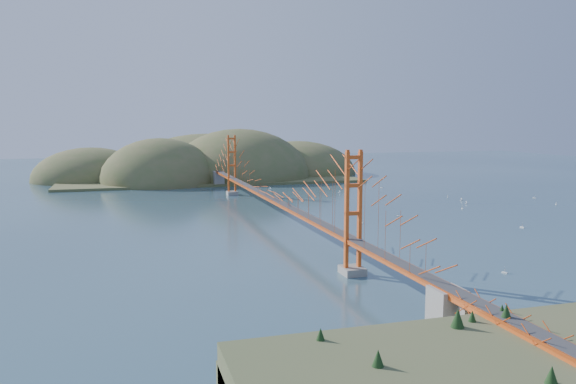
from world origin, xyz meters
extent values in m
plane|color=#2C4858|center=(0.00, 0.00, 0.00)|extent=(320.00, 320.00, 0.00)
cube|color=gray|center=(0.00, -30.00, 0.35)|extent=(2.00, 2.40, 0.70)
cube|color=gray|center=(0.00, 30.00, 0.35)|extent=(2.00, 2.40, 0.70)
cube|color=#B84214|center=(0.00, 0.00, 3.30)|extent=(1.40, 92.00, 0.16)
cube|color=#B84214|center=(0.00, 0.00, 3.10)|extent=(1.33, 92.00, 0.24)
cube|color=#38383A|center=(0.00, 0.00, 3.40)|extent=(1.19, 92.00, 0.03)
cube|color=gray|center=(0.00, -46.00, 1.65)|extent=(2.00, 2.20, 3.30)
cube|color=gray|center=(0.00, 46.00, 1.65)|extent=(2.20, 2.60, 3.30)
cube|color=#B84214|center=(0.00, -52.00, 3.30)|extent=(1.40, 12.00, 0.16)
cube|color=#B84214|center=(0.00, -52.00, 3.05)|extent=(1.33, 12.00, 0.30)
cube|color=gray|center=(0.00, -56.00, 1.47)|extent=(0.50, 0.70, 2.95)
cube|color=gray|center=(0.00, -53.00, 1.47)|extent=(0.50, 0.70, 2.95)
cube|color=gray|center=(0.00, -50.00, 1.47)|extent=(0.50, 0.70, 2.95)
cube|color=gray|center=(0.00, -48.00, 1.47)|extent=(0.50, 0.70, 2.95)
cube|color=#59544C|center=(0.00, -48.50, 0.12)|extent=(9.00, 6.00, 0.24)
cube|color=brown|center=(0.40, -47.80, 0.61)|extent=(3.70, 2.30, 0.75)
cube|color=gray|center=(0.40, -47.80, 1.04)|extent=(3.70, 2.30, 0.10)
cylinder|color=white|center=(0.40, -47.80, 1.49)|extent=(0.03, 0.03, 1.00)
cube|color=#42522E|center=(-4.00, -51.00, 0.90)|extent=(24.00, 3.00, 1.80)
cone|color=black|center=(-6.58, -56.57, 3.37)|extent=(0.51, 0.51, 0.74)
cone|color=black|center=(-5.48, -53.24, 3.47)|extent=(0.66, 0.66, 0.95)
cone|color=black|center=(-8.62, -57.10, 3.58)|extent=(0.81, 0.81, 1.16)
cone|color=black|center=(-5.87, -56.53, 3.54)|extent=(0.75, 0.75, 1.08)
cone|color=black|center=(0.16, -52.54, 3.58)|extent=(0.82, 0.82, 1.17)
cone|color=black|center=(-9.47, -55.91, 3.59)|extent=(0.83, 0.83, 1.18)
cone|color=black|center=(-7.16, -53.27, 3.65)|extent=(0.91, 0.91, 1.30)
cube|color=brown|center=(0.00, 64.00, 0.25)|extent=(70.00, 40.00, 0.60)
ellipsoid|color=brown|center=(-12.00, 56.00, 0.00)|extent=(28.00, 28.00, 21.00)
ellipsoid|color=brown|center=(8.00, 62.00, 0.00)|extent=(36.00, 36.00, 25.00)
ellipsoid|color=brown|center=(26.00, 70.00, 0.00)|extent=(32.00, 32.00, 18.00)
ellipsoid|color=brown|center=(-28.00, 68.00, 0.00)|extent=(28.00, 28.00, 16.00)
ellipsoid|color=brown|center=(2.00, 78.00, 0.00)|extent=(44.00, 44.00, 22.00)
cube|color=white|center=(53.38, 9.19, 0.07)|extent=(0.49, 0.61, 0.11)
cylinder|color=white|center=(53.38, 9.19, 0.39)|extent=(0.02, 0.02, 0.65)
cube|color=white|center=(38.34, 14.61, 0.06)|extent=(0.42, 0.56, 0.10)
cylinder|color=white|center=(38.34, 14.61, 0.36)|extent=(0.02, 0.02, 0.59)
cube|color=white|center=(32.99, 1.77, 0.06)|extent=(0.36, 0.57, 0.10)
cylinder|color=white|center=(32.99, 1.77, 0.36)|extent=(0.02, 0.02, 0.60)
cube|color=white|center=(31.22, -14.88, 0.07)|extent=(0.33, 0.65, 0.11)
cylinder|color=white|center=(31.22, -14.88, 0.41)|extent=(0.02, 0.02, 0.68)
cube|color=white|center=(13.98, -33.74, 0.06)|extent=(0.39, 0.57, 0.10)
cylinder|color=white|center=(13.98, -33.74, 0.35)|extent=(0.02, 0.02, 0.59)
cube|color=white|center=(6.00, -40.00, 0.05)|extent=(0.37, 0.51, 0.09)
cylinder|color=white|center=(6.00, -40.00, 0.32)|extent=(0.01, 0.01, 0.54)
cube|color=white|center=(37.01, 6.65, 0.05)|extent=(0.51, 0.29, 0.09)
cylinder|color=white|center=(37.01, 6.65, 0.32)|extent=(0.01, 0.01, 0.53)
cube|color=white|center=(38.62, 10.55, 0.06)|extent=(0.55, 0.28, 0.10)
cylinder|color=white|center=(38.62, 10.55, 0.34)|extent=(0.02, 0.02, 0.57)
cube|color=white|center=(11.74, -5.77, 0.06)|extent=(0.33, 0.57, 0.10)
cylinder|color=white|center=(11.74, -5.77, 0.35)|extent=(0.02, 0.02, 0.59)
cube|color=white|center=(19.41, -1.87, 0.06)|extent=(0.54, 0.52, 0.10)
cylinder|color=white|center=(19.41, -1.87, 0.37)|extent=(0.02, 0.02, 0.62)
cube|color=white|center=(51.26, 1.26, 0.05)|extent=(0.39, 0.51, 0.09)
cylinder|color=white|center=(51.26, 1.26, 0.33)|extent=(0.01, 0.01, 0.54)
cube|color=white|center=(21.46, 27.32, 0.05)|extent=(0.48, 0.22, 0.09)
cylinder|color=white|center=(21.46, 27.32, 0.31)|extent=(0.01, 0.01, 0.51)
cube|color=white|center=(33.34, 32.54, 0.06)|extent=(0.46, 0.59, 0.10)
cylinder|color=white|center=(33.34, 32.54, 0.38)|extent=(0.02, 0.02, 0.63)
cube|color=white|center=(9.60, 37.34, 0.06)|extent=(0.54, 0.23, 0.09)
cylinder|color=white|center=(9.60, 37.34, 0.34)|extent=(0.02, 0.02, 0.57)
camera|label=1|loc=(-20.31, -77.48, 14.23)|focal=35.00mm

